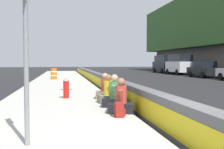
% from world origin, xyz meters
% --- Properties ---
extents(ground_plane, '(160.00, 160.00, 0.00)m').
position_xyz_m(ground_plane, '(0.00, 0.00, 0.00)').
color(ground_plane, '#232326').
rests_on(ground_plane, ground).
extents(sidewalk_strip, '(80.00, 4.40, 0.14)m').
position_xyz_m(sidewalk_strip, '(0.00, 2.65, 0.07)').
color(sidewalk_strip, '#B5B2A8').
rests_on(sidewalk_strip, ground_plane).
extents(jersey_barrier, '(76.00, 0.45, 0.85)m').
position_xyz_m(jersey_barrier, '(0.00, 0.00, 0.42)').
color(jersey_barrier, '#545456').
rests_on(jersey_barrier, ground_plane).
extents(route_sign_post, '(0.44, 0.09, 3.60)m').
position_xyz_m(route_sign_post, '(0.00, 3.11, 2.21)').
color(route_sign_post, gray).
rests_on(route_sign_post, sidewalk_strip).
extents(fire_hydrant, '(0.26, 0.46, 0.88)m').
position_xyz_m(fire_hydrant, '(6.46, 2.33, 0.59)').
color(fire_hydrant, red).
rests_on(fire_hydrant, sidewalk_strip).
extents(seated_person_foreground, '(0.81, 0.89, 1.05)m').
position_xyz_m(seated_person_foreground, '(2.89, 0.74, 0.47)').
color(seated_person_foreground, black).
rests_on(seated_person_foreground, sidewalk_strip).
extents(seated_person_middle, '(0.85, 0.93, 1.10)m').
position_xyz_m(seated_person_middle, '(4.00, 0.73, 0.48)').
color(seated_person_middle, black).
rests_on(seated_person_middle, sidewalk_strip).
extents(seated_person_rear, '(0.70, 0.80, 1.05)m').
position_xyz_m(seated_person_rear, '(4.93, 0.78, 0.47)').
color(seated_person_rear, '#706651').
rests_on(seated_person_rear, sidewalk_strip).
extents(seated_person_far, '(0.75, 0.85, 1.05)m').
position_xyz_m(seated_person_far, '(6.13, 0.73, 0.47)').
color(seated_person_far, '#706651').
rests_on(seated_person_far, sidewalk_strip).
extents(backpack, '(0.32, 0.28, 0.40)m').
position_xyz_m(backpack, '(2.22, 0.93, 0.33)').
color(backpack, maroon).
rests_on(backpack, sidewalk_strip).
extents(construction_barrel, '(0.54, 0.54, 0.95)m').
position_xyz_m(construction_barrel, '(19.05, 3.21, 0.62)').
color(construction_barrel, orange).
rests_on(construction_barrel, sidewalk_strip).
extents(parked_car_midline, '(4.51, 1.97, 1.71)m').
position_xyz_m(parked_car_midline, '(21.44, -12.07, 0.86)').
color(parked_car_midline, black).
rests_on(parked_car_midline, ground_plane).
extents(parked_car_far, '(5.16, 2.24, 2.56)m').
position_xyz_m(parked_car_far, '(27.83, -12.17, 1.35)').
color(parked_car_far, silver).
rests_on(parked_car_far, ground_plane).
extents(parked_car_farther, '(5.11, 2.12, 2.56)m').
position_xyz_m(parked_car_farther, '(33.34, -12.26, 1.35)').
color(parked_car_farther, black).
rests_on(parked_car_farther, ground_plane).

